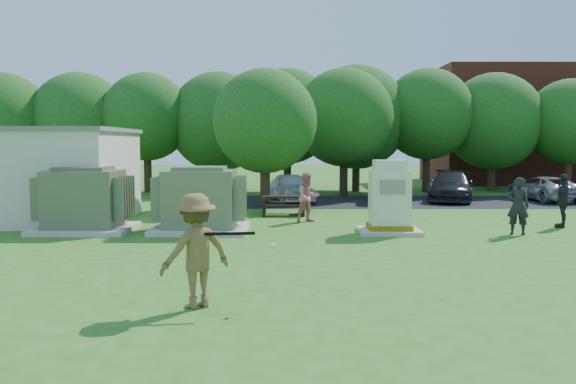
{
  "coord_description": "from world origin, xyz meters",
  "views": [
    {
      "loc": [
        -0.05,
        -13.32,
        2.82
      ],
      "look_at": [
        0.0,
        4.0,
        1.3
      ],
      "focal_mm": 35.0,
      "sensor_mm": 36.0,
      "label": 1
    }
  ],
  "objects_px": {
    "transformer_right": "(200,201)",
    "car_silver_b": "(543,188)",
    "batter": "(196,251)",
    "car_white": "(292,187)",
    "person_at_picnic": "(308,197)",
    "person_walking_right": "(563,201)",
    "transformer_left": "(85,201)",
    "picnic_table": "(284,203)",
    "car_silver_a": "(391,186)",
    "car_dark": "(451,186)",
    "generator_cabinet": "(389,201)",
    "person_by_generator": "(518,206)"
  },
  "relations": [
    {
      "from": "car_silver_a",
      "to": "picnic_table",
      "type": "bearing_deg",
      "value": 58.16
    },
    {
      "from": "generator_cabinet",
      "to": "person_by_generator",
      "type": "bearing_deg",
      "value": -4.96
    },
    {
      "from": "person_by_generator",
      "to": "person_at_picnic",
      "type": "xyz_separation_m",
      "value": [
        -6.34,
        2.79,
        0.0
      ]
    },
    {
      "from": "person_at_picnic",
      "to": "car_white",
      "type": "distance_m",
      "value": 7.21
    },
    {
      "from": "batter",
      "to": "transformer_left",
      "type": "bearing_deg",
      "value": -94.54
    },
    {
      "from": "picnic_table",
      "to": "car_silver_a",
      "type": "bearing_deg",
      "value": 44.91
    },
    {
      "from": "transformer_right",
      "to": "person_at_picnic",
      "type": "relative_size",
      "value": 1.69
    },
    {
      "from": "car_dark",
      "to": "picnic_table",
      "type": "bearing_deg",
      "value": -127.89
    },
    {
      "from": "generator_cabinet",
      "to": "person_by_generator",
      "type": "height_order",
      "value": "generator_cabinet"
    },
    {
      "from": "transformer_right",
      "to": "person_walking_right",
      "type": "bearing_deg",
      "value": 3.53
    },
    {
      "from": "generator_cabinet",
      "to": "person_walking_right",
      "type": "height_order",
      "value": "generator_cabinet"
    },
    {
      "from": "car_silver_b",
      "to": "person_by_generator",
      "type": "bearing_deg",
      "value": 54.43
    },
    {
      "from": "person_by_generator",
      "to": "car_dark",
      "type": "xyz_separation_m",
      "value": [
        0.96,
        10.28,
        -0.17
      ]
    },
    {
      "from": "person_walking_right",
      "to": "car_silver_a",
      "type": "xyz_separation_m",
      "value": [
        -4.18,
        8.45,
        -0.18
      ]
    },
    {
      "from": "generator_cabinet",
      "to": "picnic_table",
      "type": "xyz_separation_m",
      "value": [
        -3.33,
        4.47,
        -0.53
      ]
    },
    {
      "from": "generator_cabinet",
      "to": "batter",
      "type": "bearing_deg",
      "value": -120.93
    },
    {
      "from": "batter",
      "to": "car_silver_a",
      "type": "xyz_separation_m",
      "value": [
        6.59,
        17.56,
        -0.26
      ]
    },
    {
      "from": "car_dark",
      "to": "car_silver_a",
      "type": "bearing_deg",
      "value": -155.31
    },
    {
      "from": "transformer_right",
      "to": "transformer_left",
      "type": "bearing_deg",
      "value": 180.0
    },
    {
      "from": "batter",
      "to": "car_white",
      "type": "height_order",
      "value": "batter"
    },
    {
      "from": "transformer_left",
      "to": "batter",
      "type": "distance_m",
      "value": 9.7
    },
    {
      "from": "person_at_picnic",
      "to": "person_walking_right",
      "type": "xyz_separation_m",
      "value": [
        8.45,
        -1.3,
        0.01
      ]
    },
    {
      "from": "batter",
      "to": "person_by_generator",
      "type": "distance_m",
      "value": 11.53
    },
    {
      "from": "picnic_table",
      "to": "car_white",
      "type": "distance_m",
      "value": 5.19
    },
    {
      "from": "transformer_right",
      "to": "car_silver_a",
      "type": "height_order",
      "value": "transformer_right"
    },
    {
      "from": "car_dark",
      "to": "car_silver_b",
      "type": "bearing_deg",
      "value": 18.68
    },
    {
      "from": "generator_cabinet",
      "to": "car_silver_b",
      "type": "distance_m",
      "value": 13.71
    },
    {
      "from": "picnic_table",
      "to": "batter",
      "type": "xyz_separation_m",
      "value": [
        -1.44,
        -12.43,
        0.51
      ]
    },
    {
      "from": "generator_cabinet",
      "to": "picnic_table",
      "type": "height_order",
      "value": "generator_cabinet"
    },
    {
      "from": "generator_cabinet",
      "to": "car_dark",
      "type": "bearing_deg",
      "value": 64.02
    },
    {
      "from": "person_walking_right",
      "to": "batter",
      "type": "bearing_deg",
      "value": -21.63
    },
    {
      "from": "transformer_right",
      "to": "person_at_picnic",
      "type": "height_order",
      "value": "transformer_right"
    },
    {
      "from": "transformer_left",
      "to": "car_silver_a",
      "type": "xyz_separation_m",
      "value": [
        11.49,
        9.19,
        -0.25
      ]
    },
    {
      "from": "picnic_table",
      "to": "car_dark",
      "type": "relative_size",
      "value": 0.36
    },
    {
      "from": "car_white",
      "to": "person_walking_right",
      "type": "bearing_deg",
      "value": -56.14
    },
    {
      "from": "person_walking_right",
      "to": "car_dark",
      "type": "height_order",
      "value": "person_walking_right"
    },
    {
      "from": "picnic_table",
      "to": "person_by_generator",
      "type": "xyz_separation_m",
      "value": [
        7.22,
        -4.81,
        0.41
      ]
    },
    {
      "from": "transformer_right",
      "to": "picnic_table",
      "type": "distance_m",
      "value": 4.87
    },
    {
      "from": "car_silver_a",
      "to": "car_dark",
      "type": "bearing_deg",
      "value": -160.38
    },
    {
      "from": "car_silver_b",
      "to": "person_walking_right",
      "type": "bearing_deg",
      "value": 61.46
    },
    {
      "from": "person_at_picnic",
      "to": "car_white",
      "type": "bearing_deg",
      "value": 70.18
    },
    {
      "from": "transformer_right",
      "to": "car_silver_b",
      "type": "xyz_separation_m",
      "value": [
        15.37,
        9.55,
        -0.38
      ]
    },
    {
      "from": "car_silver_b",
      "to": "person_at_picnic",
      "type": "bearing_deg",
      "value": 24.94
    },
    {
      "from": "generator_cabinet",
      "to": "car_dark",
      "type": "distance_m",
      "value": 11.06
    },
    {
      "from": "transformer_right",
      "to": "person_walking_right",
      "type": "relative_size",
      "value": 1.67
    },
    {
      "from": "person_walking_right",
      "to": "generator_cabinet",
      "type": "bearing_deg",
      "value": -50.97
    },
    {
      "from": "transformer_right",
      "to": "car_silver_b",
      "type": "distance_m",
      "value": 18.1
    },
    {
      "from": "picnic_table",
      "to": "car_silver_a",
      "type": "relative_size",
      "value": 0.41
    },
    {
      "from": "transformer_left",
      "to": "picnic_table",
      "type": "xyz_separation_m",
      "value": [
        6.34,
        4.06,
        -0.5
      ]
    },
    {
      "from": "car_white",
      "to": "car_silver_a",
      "type": "height_order",
      "value": "car_silver_a"
    }
  ]
}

